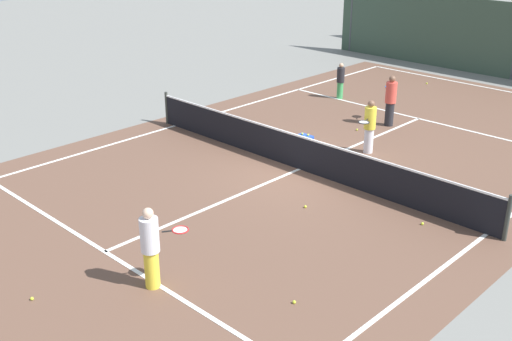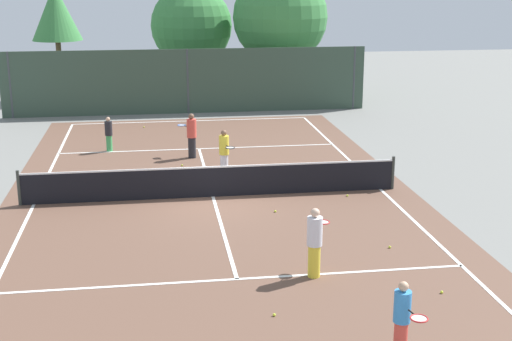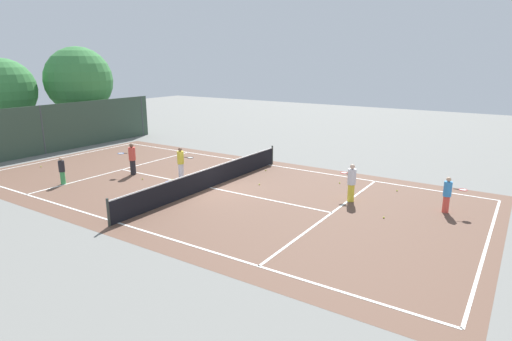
{
  "view_description": "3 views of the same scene",
  "coord_description": "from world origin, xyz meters",
  "px_view_note": "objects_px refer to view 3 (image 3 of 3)",
  "views": [
    {
      "loc": [
        10.4,
        -12.53,
        6.74
      ],
      "look_at": [
        0.76,
        -2.55,
        0.95
      ],
      "focal_mm": 43.97,
      "sensor_mm": 36.0,
      "label": 1
    },
    {
      "loc": [
        -1.79,
        -21.75,
        6.93
      ],
      "look_at": [
        1.13,
        -1.71,
        1.29
      ],
      "focal_mm": 50.64,
      "sensor_mm": 36.0,
      "label": 2
    },
    {
      "loc": [
        -15.22,
        -12.65,
        6.03
      ],
      "look_at": [
        -0.41,
        -2.97,
        1.38
      ],
      "focal_mm": 29.58,
      "sensor_mm": 36.0,
      "label": 3
    }
  ],
  "objects_px": {
    "tennis_ball_0": "(384,218)",
    "tennis_ball_4": "(397,191)",
    "player_1": "(132,159)",
    "tennis_ball_6": "(340,183)",
    "player_3": "(448,194)",
    "tennis_ball_3": "(142,179)",
    "player_4": "(62,170)",
    "tennis_ball_5": "(259,184)",
    "tennis_ball_1": "(266,170)",
    "tennis_ball_2": "(41,167)",
    "player_2": "(351,182)",
    "player_0": "(181,162)",
    "ball_crate": "(172,185)"
  },
  "relations": [
    {
      "from": "tennis_ball_3",
      "to": "tennis_ball_5",
      "type": "relative_size",
      "value": 1.0
    },
    {
      "from": "player_3",
      "to": "tennis_ball_5",
      "type": "bearing_deg",
      "value": 96.05
    },
    {
      "from": "tennis_ball_0",
      "to": "tennis_ball_4",
      "type": "bearing_deg",
      "value": 7.97
    },
    {
      "from": "player_3",
      "to": "tennis_ball_4",
      "type": "height_order",
      "value": "player_3"
    },
    {
      "from": "tennis_ball_0",
      "to": "tennis_ball_3",
      "type": "distance_m",
      "value": 12.28
    },
    {
      "from": "player_2",
      "to": "ball_crate",
      "type": "distance_m",
      "value": 8.51
    },
    {
      "from": "player_1",
      "to": "player_3",
      "type": "bearing_deg",
      "value": -79.08
    },
    {
      "from": "player_3",
      "to": "tennis_ball_3",
      "type": "bearing_deg",
      "value": 103.52
    },
    {
      "from": "player_4",
      "to": "tennis_ball_5",
      "type": "height_order",
      "value": "player_4"
    },
    {
      "from": "tennis_ball_6",
      "to": "player_1",
      "type": "bearing_deg",
      "value": 114.03
    },
    {
      "from": "player_2",
      "to": "tennis_ball_1",
      "type": "distance_m",
      "value": 6.42
    },
    {
      "from": "tennis_ball_4",
      "to": "player_4",
      "type": "bearing_deg",
      "value": 118.96
    },
    {
      "from": "player_3",
      "to": "tennis_ball_1",
      "type": "xyz_separation_m",
      "value": [
        1.63,
        9.66,
        -0.74
      ]
    },
    {
      "from": "player_1",
      "to": "ball_crate",
      "type": "height_order",
      "value": "player_1"
    },
    {
      "from": "tennis_ball_0",
      "to": "tennis_ball_4",
      "type": "height_order",
      "value": "same"
    },
    {
      "from": "player_4",
      "to": "tennis_ball_6",
      "type": "relative_size",
      "value": 20.87
    },
    {
      "from": "player_4",
      "to": "tennis_ball_3",
      "type": "distance_m",
      "value": 3.89
    },
    {
      "from": "ball_crate",
      "to": "tennis_ball_4",
      "type": "distance_m",
      "value": 10.8
    },
    {
      "from": "tennis_ball_1",
      "to": "tennis_ball_6",
      "type": "xyz_separation_m",
      "value": [
        -0.08,
        -4.44,
        0.0
      ]
    },
    {
      "from": "player_4",
      "to": "tennis_ball_5",
      "type": "xyz_separation_m",
      "value": [
        5.23,
        -8.33,
        -0.67
      ]
    },
    {
      "from": "tennis_ball_4",
      "to": "tennis_ball_0",
      "type": "bearing_deg",
      "value": -172.03
    },
    {
      "from": "tennis_ball_4",
      "to": "tennis_ball_5",
      "type": "bearing_deg",
      "value": 114.25
    },
    {
      "from": "ball_crate",
      "to": "tennis_ball_6",
      "type": "height_order",
      "value": "ball_crate"
    },
    {
      "from": "player_1",
      "to": "tennis_ball_6",
      "type": "distance_m",
      "value": 11.08
    },
    {
      "from": "player_4",
      "to": "tennis_ball_6",
      "type": "xyz_separation_m",
      "value": [
        7.67,
        -11.58,
        -0.67
      ]
    },
    {
      "from": "tennis_ball_4",
      "to": "tennis_ball_6",
      "type": "distance_m",
      "value": 2.79
    },
    {
      "from": "tennis_ball_6",
      "to": "tennis_ball_0",
      "type": "bearing_deg",
      "value": -137.3
    },
    {
      "from": "player_0",
      "to": "player_1",
      "type": "relative_size",
      "value": 0.95
    },
    {
      "from": "tennis_ball_5",
      "to": "ball_crate",
      "type": "bearing_deg",
      "value": 130.26
    },
    {
      "from": "player_4",
      "to": "player_0",
      "type": "bearing_deg",
      "value": -44.81
    },
    {
      "from": "tennis_ball_2",
      "to": "tennis_ball_5",
      "type": "height_order",
      "value": "same"
    },
    {
      "from": "player_3",
      "to": "tennis_ball_4",
      "type": "relative_size",
      "value": 22.58
    },
    {
      "from": "player_0",
      "to": "tennis_ball_2",
      "type": "bearing_deg",
      "value": 108.63
    },
    {
      "from": "player_3",
      "to": "player_4",
      "type": "bearing_deg",
      "value": 110.04
    },
    {
      "from": "tennis_ball_2",
      "to": "tennis_ball_5",
      "type": "distance_m",
      "value": 13.18
    },
    {
      "from": "player_3",
      "to": "tennis_ball_1",
      "type": "distance_m",
      "value": 9.82
    },
    {
      "from": "player_3",
      "to": "tennis_ball_5",
      "type": "distance_m",
      "value": 8.55
    },
    {
      "from": "player_3",
      "to": "tennis_ball_0",
      "type": "distance_m",
      "value": 2.9
    },
    {
      "from": "ball_crate",
      "to": "tennis_ball_0",
      "type": "distance_m",
      "value": 9.98
    },
    {
      "from": "player_1",
      "to": "player_2",
      "type": "relative_size",
      "value": 1.02
    },
    {
      "from": "player_3",
      "to": "tennis_ball_2",
      "type": "xyz_separation_m",
      "value": [
        -4.8,
        21.06,
        -0.74
      ]
    },
    {
      "from": "player_3",
      "to": "tennis_ball_3",
      "type": "distance_m",
      "value": 14.54
    },
    {
      "from": "tennis_ball_3",
      "to": "tennis_ball_5",
      "type": "xyz_separation_m",
      "value": [
        2.5,
        -5.65,
        0.0
      ]
    },
    {
      "from": "player_4",
      "to": "tennis_ball_0",
      "type": "distance_m",
      "value": 15.46
    },
    {
      "from": "player_4",
      "to": "tennis_ball_0",
      "type": "relative_size",
      "value": 20.87
    },
    {
      "from": "tennis_ball_0",
      "to": "player_3",
      "type": "bearing_deg",
      "value": -42.87
    },
    {
      "from": "tennis_ball_4",
      "to": "tennis_ball_5",
      "type": "distance_m",
      "value": 6.61
    },
    {
      "from": "tennis_ball_3",
      "to": "tennis_ball_6",
      "type": "height_order",
      "value": "same"
    },
    {
      "from": "tennis_ball_1",
      "to": "player_0",
      "type": "bearing_deg",
      "value": 140.08
    },
    {
      "from": "player_3",
      "to": "tennis_ball_2",
      "type": "height_order",
      "value": "player_3"
    }
  ]
}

